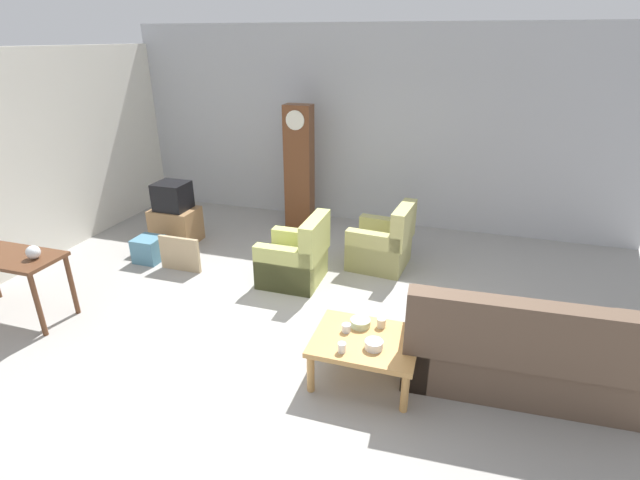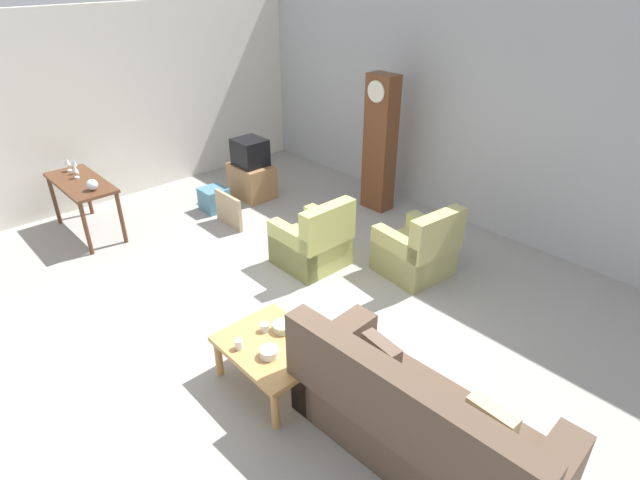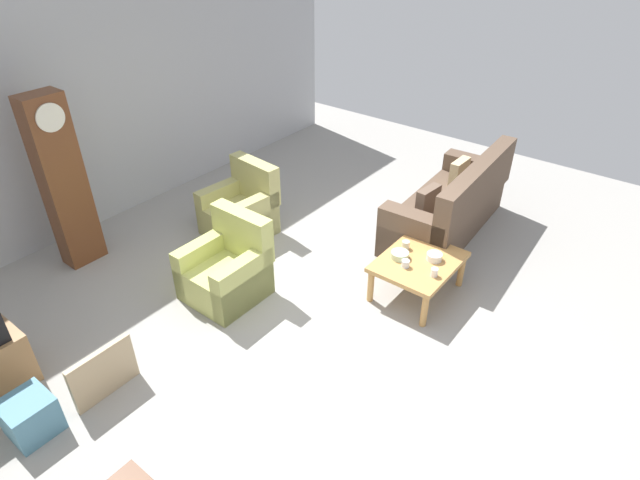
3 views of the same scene
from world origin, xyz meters
TOP-DOWN VIEW (x-y plane):
  - ground_plane at (0.00, 0.00)m, footprint 10.40×10.40m
  - garage_door_wall at (0.00, 3.60)m, footprint 8.40×0.16m
  - couch_floral at (2.21, -0.28)m, footprint 2.14×0.98m
  - armchair_olive_near at (-0.46, 1.03)m, footprint 0.79×0.76m
  - armchair_olive_far at (0.55, 1.83)m, footprint 0.86×0.83m
  - coffee_table_wood at (0.82, -0.59)m, footprint 0.96×0.76m
  - grandfather_clock at (-1.07, 2.91)m, footprint 0.44×0.30m
  - framed_picture_leaning at (-2.09, 0.85)m, footprint 0.60×0.05m
  - storage_box_blue at (-2.69, 0.98)m, footprint 0.36×0.37m
  - cup_white_porcelain at (0.67, -0.85)m, footprint 0.07×0.07m
  - cup_blue_rimmed at (0.63, -0.53)m, footprint 0.08×0.08m
  - cup_cream_tall at (0.92, -0.36)m, footprint 0.08×0.08m
  - bowl_white_stacked at (0.92, -0.71)m, footprint 0.16×0.16m
  - bowl_shallow_green at (0.73, -0.40)m, footprint 0.19×0.19m

SIDE VIEW (x-z plane):
  - ground_plane at x=0.00m, z-range 0.00..0.00m
  - storage_box_blue at x=-2.69m, z-range 0.00..0.35m
  - framed_picture_leaning at x=-2.09m, z-range 0.00..0.49m
  - armchair_olive_near at x=-0.46m, z-range -0.15..0.77m
  - armchair_olive_far at x=0.55m, z-range -0.15..0.77m
  - couch_floral at x=2.21m, z-range -0.17..0.87m
  - coffee_table_wood at x=0.82m, z-range 0.16..0.60m
  - bowl_shallow_green at x=0.73m, z-range 0.44..0.51m
  - bowl_white_stacked at x=0.92m, z-range 0.44..0.52m
  - cup_blue_rimmed at x=0.63m, z-range 0.44..0.52m
  - cup_cream_tall at x=0.92m, z-range 0.44..0.53m
  - cup_white_porcelain at x=0.67m, z-range 0.44..0.53m
  - grandfather_clock at x=-1.07m, z-range 0.01..2.04m
  - garage_door_wall at x=0.00m, z-range 0.00..3.20m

